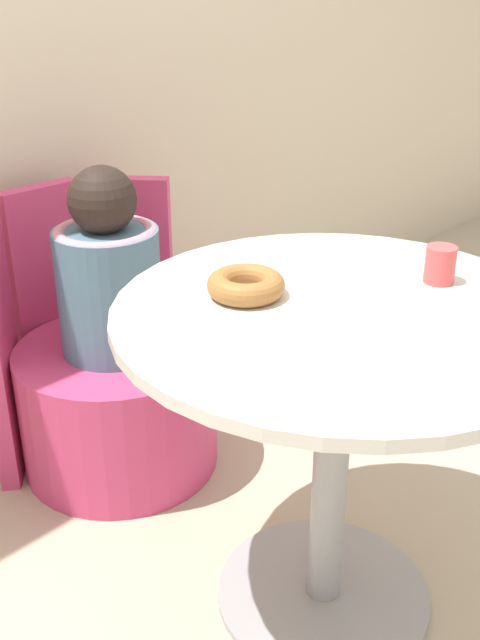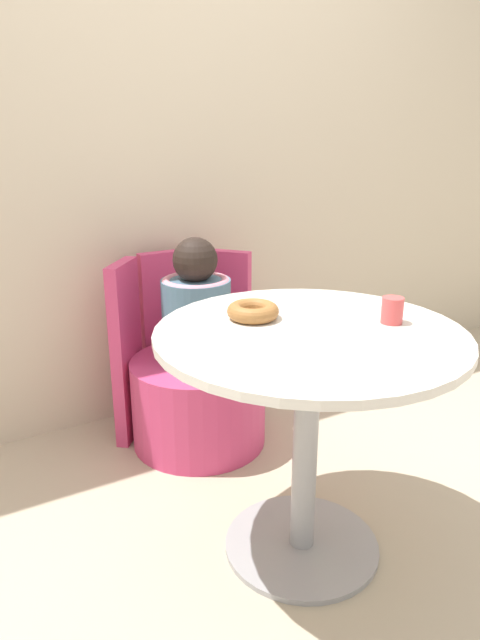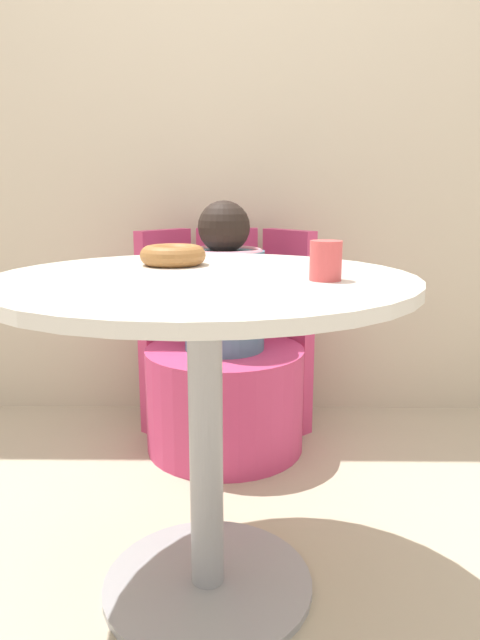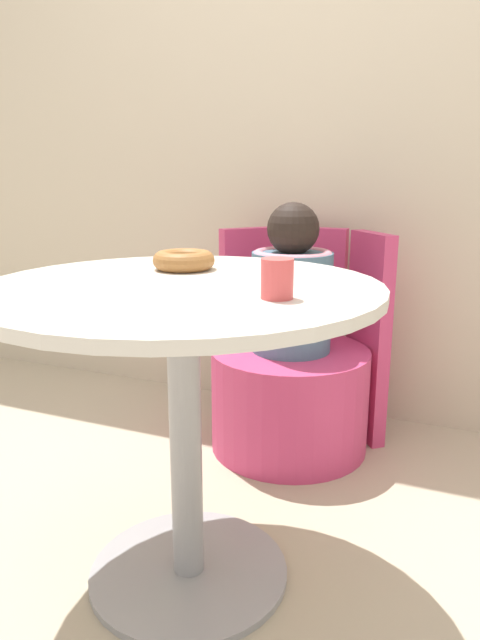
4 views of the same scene
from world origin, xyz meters
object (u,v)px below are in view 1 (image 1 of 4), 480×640
(round_table, at_px, (336,387))
(tub_chair, at_px, (119,405))
(cup, at_px, (440,265))
(child_figure, at_px, (108,273))
(donut, at_px, (246,285))

(round_table, xyz_separation_m, tub_chair, (0.01, 0.75, -0.37))
(round_table, distance_m, cup, 0.32)
(tub_chair, distance_m, child_figure, 0.40)
(tub_chair, distance_m, donut, 0.81)
(donut, bearing_deg, round_table, -63.48)
(tub_chair, bearing_deg, child_figure, 90.00)
(round_table, height_order, cup, cup)
(child_figure, bearing_deg, donut, -99.29)
(tub_chair, xyz_separation_m, donut, (-0.09, -0.58, 0.56))
(round_table, bearing_deg, cup, -15.47)
(donut, xyz_separation_m, cup, (0.32, -0.23, 0.01))
(tub_chair, xyz_separation_m, child_figure, (0.00, 0.00, 0.40))
(round_table, height_order, donut, donut)
(donut, bearing_deg, tub_chair, 80.71)
(round_table, xyz_separation_m, donut, (-0.08, 0.17, 0.19))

